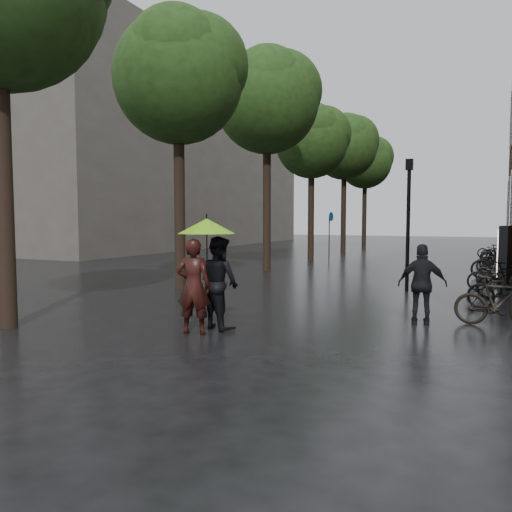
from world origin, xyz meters
The scene contains 11 objects.
ground centered at (0.00, 0.00, 0.00)m, with size 120.00×120.00×0.00m, color black.
bg_building centered at (-22.00, 28.00, 7.00)m, with size 16.00×30.00×14.00m, color #47423D.
street_trees centered at (-3.99, 15.91, 6.34)m, with size 4.33×34.03×8.91m.
person_burgundy centered at (-0.54, 2.05, 0.86)m, with size 0.63×0.41×1.72m, color black.
person_black centered at (-0.34, 2.64, 0.87)m, with size 0.85×0.66×1.74m, color black.
lime_umbrella centered at (-0.47, 2.42, 1.93)m, with size 1.09×1.09×1.61m.
pedestrian_walking centered at (3.09, 4.67, 0.79)m, with size 0.92×0.38×1.58m, color black.
parked_bicycles centered at (4.67, 14.32, 0.46)m, with size 2.01×19.66×1.03m.
ad_lightbox centered at (4.74, 12.08, 0.94)m, with size 0.29×1.24×1.86m.
lamp_post centered at (2.15, 9.25, 2.29)m, with size 0.19×0.19×3.76m.
cycle_sign centered at (-2.80, 18.23, 1.61)m, with size 0.13×0.44×2.43m.
Camera 1 is at (4.21, -5.51, 2.05)m, focal length 35.00 mm.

